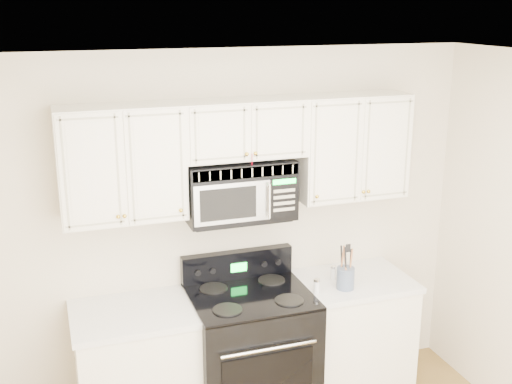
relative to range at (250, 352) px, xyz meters
name	(u,v)px	position (x,y,z in m)	size (l,w,h in m)	color
room	(342,344)	(0.01, -1.40, 0.82)	(3.51, 3.51, 2.61)	olive
base_cabinet_left	(140,376)	(-0.79, 0.04, -0.06)	(0.86, 0.65, 0.92)	white
base_cabinet_right	(349,338)	(0.81, 0.04, -0.06)	(0.86, 0.65, 0.92)	white
range	(250,352)	(0.00, 0.00, 0.00)	(0.84, 0.76, 1.14)	black
upper_cabinets	(243,149)	(0.01, 0.19, 1.45)	(2.44, 0.37, 0.75)	white
microwave	(239,189)	(-0.03, 0.16, 1.17)	(0.75, 0.42, 0.41)	black
utensil_crock	(346,277)	(0.68, -0.10, 0.53)	(0.13, 0.13, 0.34)	#48576D
shaker_salt	(317,286)	(0.46, -0.10, 0.49)	(0.05, 0.05, 0.11)	silver
shaker_pepper	(333,273)	(0.67, 0.08, 0.49)	(0.04, 0.04, 0.10)	silver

